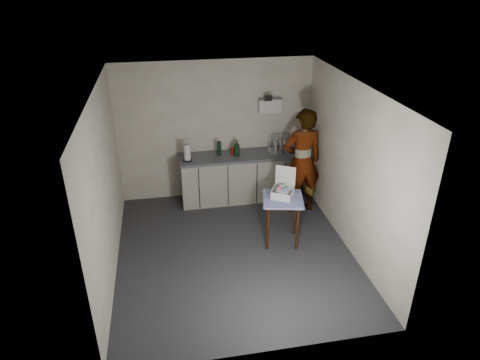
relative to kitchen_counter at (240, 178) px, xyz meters
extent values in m
plane|color=#2C2C31|center=(-0.40, -1.70, -0.43)|extent=(4.00, 4.00, 0.00)
cube|color=#B4AD9D|center=(-0.40, 0.29, 0.87)|extent=(3.60, 0.02, 2.60)
cube|color=#B4AD9D|center=(1.39, -1.70, 0.87)|extent=(0.02, 4.00, 2.60)
cube|color=#B4AD9D|center=(-2.19, -1.70, 0.87)|extent=(0.02, 4.00, 2.60)
cube|color=silver|center=(-0.40, -1.70, 2.17)|extent=(3.60, 4.00, 0.01)
cube|color=black|center=(0.00, 0.00, -0.39)|extent=(2.20, 0.52, 0.08)
cube|color=#B4B0A0|center=(0.00, 0.00, 0.00)|extent=(2.20, 0.58, 0.86)
cube|color=#54595F|center=(0.00, 0.00, 0.46)|extent=(2.24, 0.62, 0.05)
cube|color=black|center=(-0.80, -0.29, 0.00)|extent=(0.02, 0.01, 0.80)
cube|color=black|center=(-0.27, -0.29, 0.00)|extent=(0.02, 0.01, 0.80)
cube|color=black|center=(0.27, -0.29, 0.00)|extent=(0.01, 0.01, 0.80)
cube|color=black|center=(0.80, -0.29, 0.00)|extent=(0.02, 0.01, 0.80)
cube|color=silver|center=(0.60, 0.22, 1.32)|extent=(0.42, 0.16, 0.24)
cube|color=silver|center=(0.60, 0.27, 1.18)|extent=(0.30, 0.06, 0.04)
cube|color=black|center=(0.55, 0.13, 1.48)|extent=(0.14, 0.02, 0.10)
cylinder|color=#381E0C|center=(0.13, -1.72, -0.06)|extent=(0.04, 0.04, 0.73)
cylinder|color=#381E0C|center=(0.57, -1.82, -0.06)|extent=(0.04, 0.04, 0.73)
cylinder|color=#381E0C|center=(0.23, -1.28, -0.06)|extent=(0.04, 0.04, 0.73)
cylinder|color=#381E0C|center=(0.67, -1.38, -0.06)|extent=(0.04, 0.04, 0.73)
cube|color=#381E0C|center=(0.40, -1.55, 0.32)|extent=(0.65, 0.65, 0.04)
cube|color=#1A2E9F|center=(0.40, -1.55, 0.36)|extent=(0.73, 0.73, 0.03)
imported|color=#B2A593|center=(1.00, -0.61, 0.54)|extent=(0.73, 0.50, 1.93)
imported|color=black|center=(-0.06, -0.03, 0.63)|extent=(0.14, 0.14, 0.30)
cylinder|color=red|center=(-0.12, 0.06, 0.55)|extent=(0.07, 0.07, 0.13)
cylinder|color=black|center=(-0.37, 0.06, 0.62)|extent=(0.08, 0.08, 0.26)
cylinder|color=black|center=(-0.97, -0.08, 0.49)|extent=(0.17, 0.17, 0.02)
cylinder|color=silver|center=(-0.97, -0.08, 0.65)|extent=(0.12, 0.12, 0.29)
cube|color=silver|center=(0.79, 0.04, 0.49)|extent=(0.44, 0.33, 0.02)
cylinder|color=silver|center=(0.59, -0.10, 0.65)|extent=(0.01, 0.01, 0.29)
cylinder|color=silver|center=(0.98, -0.10, 0.65)|extent=(0.01, 0.01, 0.29)
cylinder|color=silver|center=(0.59, 0.18, 0.65)|extent=(0.01, 0.01, 0.29)
cylinder|color=silver|center=(0.98, 0.18, 0.65)|extent=(0.01, 0.01, 0.29)
cylinder|color=silver|center=(0.68, 0.04, 0.63)|extent=(0.06, 0.24, 0.24)
cylinder|color=silver|center=(0.76, 0.04, 0.63)|extent=(0.06, 0.24, 0.24)
cylinder|color=silver|center=(0.85, 0.04, 0.63)|extent=(0.06, 0.24, 0.24)
cube|color=silver|center=(0.40, -1.49, 0.38)|extent=(0.44, 0.44, 0.01)
cube|color=silver|center=(0.33, -1.63, 0.44)|extent=(0.28, 0.17, 0.12)
cube|color=silver|center=(0.48, -1.36, 0.44)|extent=(0.28, 0.17, 0.12)
cube|color=silver|center=(0.27, -1.42, 0.44)|extent=(0.17, 0.28, 0.12)
cube|color=silver|center=(0.54, -1.57, 0.44)|extent=(0.17, 0.28, 0.12)
cube|color=silver|center=(0.48, -1.35, 0.66)|extent=(0.29, 0.17, 0.32)
cylinder|color=white|center=(0.40, -1.49, 0.44)|extent=(0.21, 0.21, 0.12)
sphere|color=#E95598|center=(0.34, -1.50, 0.52)|extent=(0.07, 0.07, 0.07)
sphere|color=#5A8CF4|center=(0.43, -1.55, 0.52)|extent=(0.07, 0.07, 0.07)
sphere|color=#5ADA7A|center=(0.43, -1.44, 0.52)|extent=(0.07, 0.07, 0.07)
sphere|color=#E95598|center=(0.39, -1.43, 0.52)|extent=(0.07, 0.07, 0.07)
camera|label=1|loc=(-1.32, -7.15, 3.61)|focal=32.00mm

